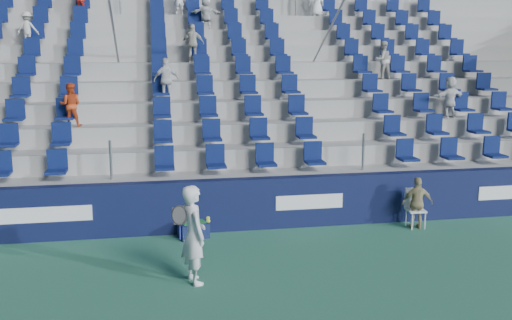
% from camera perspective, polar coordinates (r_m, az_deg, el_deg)
% --- Properties ---
extents(ground, '(70.00, 70.00, 0.00)m').
position_cam_1_polar(ground, '(10.49, 1.62, -12.20)').
color(ground, '#2E6B51').
rests_on(ground, ground).
extents(sponsor_wall, '(24.00, 0.32, 1.20)m').
position_cam_1_polar(sponsor_wall, '(13.21, -1.11, -4.42)').
color(sponsor_wall, '#10163B').
rests_on(sponsor_wall, ground).
extents(grandstand, '(24.00, 8.17, 6.63)m').
position_cam_1_polar(grandstand, '(17.88, -3.70, 4.73)').
color(grandstand, gray).
rests_on(grandstand, ground).
extents(tennis_player, '(0.70, 0.75, 1.80)m').
position_cam_1_polar(tennis_player, '(10.26, -6.26, -7.40)').
color(tennis_player, silver).
rests_on(tennis_player, ground).
extents(line_judge_chair, '(0.43, 0.44, 0.91)m').
position_cam_1_polar(line_judge_chair, '(13.92, 15.55, -4.36)').
color(line_judge_chair, white).
rests_on(line_judge_chair, ground).
extents(line_judge, '(0.75, 0.41, 1.22)m').
position_cam_1_polar(line_judge, '(13.77, 15.83, -4.15)').
color(line_judge, tan).
rests_on(line_judge, ground).
extents(ball_bin, '(0.71, 0.56, 0.36)m').
position_cam_1_polar(ball_bin, '(12.82, -6.27, -6.88)').
color(ball_bin, '#11193E').
rests_on(ball_bin, ground).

